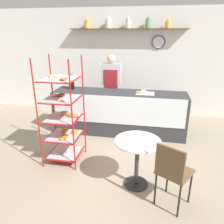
{
  "coord_description": "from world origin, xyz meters",
  "views": [
    {
      "loc": [
        0.66,
        -3.12,
        2.13
      ],
      "look_at": [
        0.0,
        0.46,
        0.79
      ],
      "focal_mm": 35.0,
      "sensor_mm": 36.0,
      "label": 1
    }
  ],
  "objects": [
    {
      "name": "donut_tray_counter",
      "position": [
        0.51,
        1.31,
        0.94
      ],
      "size": [
        0.37,
        0.28,
        0.05
      ],
      "color": "silver",
      "rests_on": "display_counter"
    },
    {
      "name": "back_wall",
      "position": [
        0.0,
        2.67,
        1.37
      ],
      "size": [
        10.0,
        0.3,
        2.7
      ],
      "color": "white",
      "rests_on": "ground_plane"
    },
    {
      "name": "cafe_chair",
      "position": [
        0.97,
        -0.79,
        0.56
      ],
      "size": [
        0.52,
        0.52,
        0.9
      ],
      "rotation": [
        0.0,
        0.0,
        8.88
      ],
      "color": "black",
      "rests_on": "ground_plane"
    },
    {
      "name": "ground_plane",
      "position": [
        0.0,
        0.0,
        0.0
      ],
      "size": [
        14.0,
        14.0,
        0.0
      ],
      "primitive_type": "plane",
      "color": "gray"
    },
    {
      "name": "pastry_rack",
      "position": [
        -0.75,
        0.05,
        0.81
      ],
      "size": [
        0.59,
        0.6,
        1.78
      ],
      "color": "#A51919",
      "rests_on": "ground_plane"
    },
    {
      "name": "cafe_table",
      "position": [
        0.52,
        -0.43,
        0.54
      ],
      "size": [
        0.64,
        0.64,
        0.73
      ],
      "color": "#262628",
      "rests_on": "ground_plane"
    },
    {
      "name": "display_counter",
      "position": [
        0.0,
        1.31,
        0.46
      ],
      "size": [
        2.83,
        0.66,
        0.92
      ],
      "color": "#333338",
      "rests_on": "ground_plane"
    },
    {
      "name": "coffee_carafe",
      "position": [
        -1.08,
        1.38,
        1.08
      ],
      "size": [
        0.12,
        0.12,
        0.32
      ],
      "color": "black",
      "rests_on": "display_counter"
    },
    {
      "name": "person_worker",
      "position": [
        -0.26,
        1.8,
        0.9
      ],
      "size": [
        0.45,
        0.23,
        1.66
      ],
      "color": "#282833",
      "rests_on": "ground_plane"
    }
  ]
}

